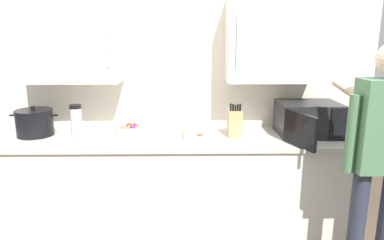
{
  "coord_description": "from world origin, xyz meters",
  "views": [
    {
      "loc": [
        0.11,
        -2.08,
        1.76
      ],
      "look_at": [
        0.15,
        0.66,
        1.1
      ],
      "focal_mm": 32.93,
      "sensor_mm": 36.0,
      "label": 1
    }
  ],
  "objects_px": {
    "wooden_spoon": "(192,134)",
    "fruit_bowl": "(130,130)",
    "stock_pot": "(35,123)",
    "person_figure": "(379,152)",
    "microwave_oven": "(306,119)",
    "knife_block": "(235,123)",
    "thermos_flask": "(76,121)"
  },
  "relations": [
    {
      "from": "wooden_spoon",
      "to": "stock_pot",
      "type": "bearing_deg",
      "value": 179.09
    },
    {
      "from": "stock_pot",
      "to": "thermos_flask",
      "type": "bearing_deg",
      "value": -7.48
    },
    {
      "from": "knife_block",
      "to": "person_figure",
      "type": "xyz_separation_m",
      "value": [
        0.84,
        -0.68,
        -0.02
      ]
    },
    {
      "from": "person_figure",
      "to": "knife_block",
      "type": "bearing_deg",
      "value": 140.88
    },
    {
      "from": "stock_pot",
      "to": "microwave_oven",
      "type": "bearing_deg",
      "value": -0.29
    },
    {
      "from": "thermos_flask",
      "to": "person_figure",
      "type": "bearing_deg",
      "value": -17.64
    },
    {
      "from": "microwave_oven",
      "to": "person_figure",
      "type": "xyz_separation_m",
      "value": [
        0.24,
        -0.71,
        -0.05
      ]
    },
    {
      "from": "knife_block",
      "to": "wooden_spoon",
      "type": "bearing_deg",
      "value": 176.27
    },
    {
      "from": "fruit_bowl",
      "to": "thermos_flask",
      "type": "bearing_deg",
      "value": -174.09
    },
    {
      "from": "thermos_flask",
      "to": "fruit_bowl",
      "type": "height_order",
      "value": "thermos_flask"
    },
    {
      "from": "fruit_bowl",
      "to": "stock_pot",
      "type": "distance_m",
      "value": 0.79
    },
    {
      "from": "fruit_bowl",
      "to": "knife_block",
      "type": "relative_size",
      "value": 0.8
    },
    {
      "from": "wooden_spoon",
      "to": "person_figure",
      "type": "relative_size",
      "value": 0.13
    },
    {
      "from": "microwave_oven",
      "to": "person_figure",
      "type": "relative_size",
      "value": 0.42
    },
    {
      "from": "microwave_oven",
      "to": "knife_block",
      "type": "height_order",
      "value": "knife_block"
    },
    {
      "from": "thermos_flask",
      "to": "fruit_bowl",
      "type": "bearing_deg",
      "value": 5.91
    },
    {
      "from": "thermos_flask",
      "to": "person_figure",
      "type": "distance_m",
      "value": 2.23
    },
    {
      "from": "fruit_bowl",
      "to": "knife_block",
      "type": "distance_m",
      "value": 0.87
    },
    {
      "from": "stock_pot",
      "to": "person_figure",
      "type": "relative_size",
      "value": 0.23
    },
    {
      "from": "knife_block",
      "to": "fruit_bowl",
      "type": "bearing_deg",
      "value": 177.37
    },
    {
      "from": "thermos_flask",
      "to": "knife_block",
      "type": "relative_size",
      "value": 0.96
    },
    {
      "from": "microwave_oven",
      "to": "fruit_bowl",
      "type": "relative_size",
      "value": 3.27
    },
    {
      "from": "wooden_spoon",
      "to": "knife_block",
      "type": "distance_m",
      "value": 0.37
    },
    {
      "from": "stock_pot",
      "to": "person_figure",
      "type": "height_order",
      "value": "person_figure"
    },
    {
      "from": "microwave_oven",
      "to": "fruit_bowl",
      "type": "xyz_separation_m",
      "value": [
        -1.46,
        0.01,
        -0.09
      ]
    },
    {
      "from": "wooden_spoon",
      "to": "microwave_oven",
      "type": "bearing_deg",
      "value": 0.57
    },
    {
      "from": "wooden_spoon",
      "to": "fruit_bowl",
      "type": "bearing_deg",
      "value": 178.12
    },
    {
      "from": "microwave_oven",
      "to": "stock_pot",
      "type": "bearing_deg",
      "value": 179.71
    },
    {
      "from": "wooden_spoon",
      "to": "thermos_flask",
      "type": "bearing_deg",
      "value": -178.37
    },
    {
      "from": "fruit_bowl",
      "to": "stock_pot",
      "type": "height_order",
      "value": "stock_pot"
    },
    {
      "from": "wooden_spoon",
      "to": "fruit_bowl",
      "type": "distance_m",
      "value": 0.52
    },
    {
      "from": "microwave_oven",
      "to": "knife_block",
      "type": "relative_size",
      "value": 2.6
    }
  ]
}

